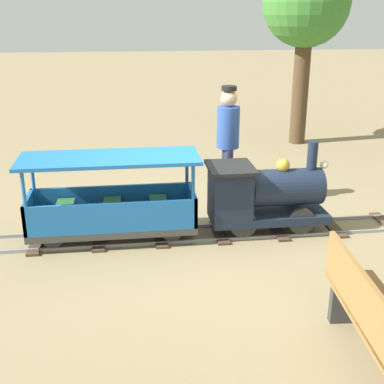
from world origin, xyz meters
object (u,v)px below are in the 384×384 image
(park_bench, at_px, (372,318))
(oak_tree_near, at_px, (306,7))
(locomotive, at_px, (263,194))
(passenger_car, at_px, (112,206))
(conductor_person, at_px, (228,136))

(park_bench, height_order, oak_tree_near, oak_tree_near)
(oak_tree_near, bearing_deg, locomotive, -23.91)
(locomotive, distance_m, park_bench, 2.50)
(locomotive, xyz_separation_m, passenger_car, (0.00, -1.77, -0.06))
(locomotive, bearing_deg, conductor_person, -167.21)
(passenger_car, bearing_deg, park_bench, 37.60)
(locomotive, bearing_deg, park_bench, 3.39)
(conductor_person, bearing_deg, oak_tree_near, 146.78)
(locomotive, relative_size, park_bench, 1.09)
(locomotive, distance_m, passenger_car, 1.78)
(locomotive, height_order, oak_tree_near, oak_tree_near)
(conductor_person, xyz_separation_m, park_bench, (3.51, 0.38, -0.54))
(locomotive, distance_m, oak_tree_near, 5.09)
(locomotive, bearing_deg, passenger_car, -90.00)
(locomotive, xyz_separation_m, conductor_person, (-1.01, -0.23, 0.47))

